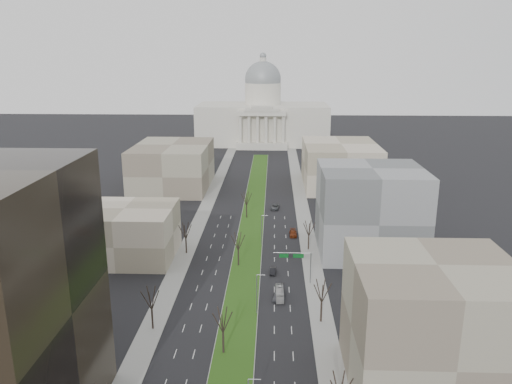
% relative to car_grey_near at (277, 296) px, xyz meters
% --- Properties ---
extents(ground, '(600.00, 600.00, 0.00)m').
position_rel_car_grey_near_xyz_m(ground, '(-8.15, 58.28, -0.73)').
color(ground, black).
rests_on(ground, ground).
extents(median, '(8.00, 222.03, 0.20)m').
position_rel_car_grey_near_xyz_m(median, '(-8.15, 57.27, -0.63)').
color(median, '#999993').
rests_on(median, ground).
extents(sidewalk_left, '(5.00, 330.00, 0.15)m').
position_rel_car_grey_near_xyz_m(sidewalk_left, '(-25.65, 33.28, -0.66)').
color(sidewalk_left, gray).
rests_on(sidewalk_left, ground).
extents(sidewalk_right, '(5.00, 330.00, 0.15)m').
position_rel_car_grey_near_xyz_m(sidewalk_right, '(9.35, 33.28, -0.66)').
color(sidewalk_right, gray).
rests_on(sidewalk_right, ground).
extents(capitol, '(80.00, 46.00, 55.00)m').
position_rel_car_grey_near_xyz_m(capitol, '(-8.15, 207.86, 15.57)').
color(capitol, beige).
rests_on(capitol, ground).
extents(building_beige_left, '(26.00, 22.00, 14.00)m').
position_rel_car_grey_near_xyz_m(building_beige_left, '(-41.15, 23.28, 6.27)').
color(building_beige_left, tan).
rests_on(building_beige_left, ground).
extents(building_tan_right, '(26.00, 24.00, 22.00)m').
position_rel_car_grey_near_xyz_m(building_tan_right, '(24.85, -29.72, 10.27)').
color(building_tan_right, gray).
rests_on(building_tan_right, ground).
extents(building_grey_right, '(28.00, 26.00, 24.00)m').
position_rel_car_grey_near_xyz_m(building_grey_right, '(25.85, 30.28, 11.27)').
color(building_grey_right, slate).
rests_on(building_grey_right, ground).
extents(building_far_left, '(30.00, 40.00, 18.00)m').
position_rel_car_grey_near_xyz_m(building_far_left, '(-43.15, 98.28, 8.27)').
color(building_far_left, gray).
rests_on(building_far_left, ground).
extents(building_far_right, '(30.00, 40.00, 18.00)m').
position_rel_car_grey_near_xyz_m(building_far_right, '(26.85, 103.28, 8.27)').
color(building_far_right, tan).
rests_on(building_far_right, ground).
extents(tree_left_mid, '(5.40, 5.40, 9.72)m').
position_rel_car_grey_near_xyz_m(tree_left_mid, '(-25.35, -13.72, 6.26)').
color(tree_left_mid, black).
rests_on(tree_left_mid, ground).
extents(tree_left_far, '(5.28, 5.28, 9.50)m').
position_rel_car_grey_near_xyz_m(tree_left_far, '(-25.35, 26.28, 6.11)').
color(tree_left_far, black).
rests_on(tree_left_far, ground).
extents(tree_right_mid, '(5.52, 5.52, 9.94)m').
position_rel_car_grey_near_xyz_m(tree_right_mid, '(9.05, -9.72, 6.42)').
color(tree_right_mid, black).
rests_on(tree_right_mid, ground).
extents(tree_right_far, '(5.04, 5.04, 9.07)m').
position_rel_car_grey_near_xyz_m(tree_right_far, '(9.05, 30.28, 5.79)').
color(tree_right_far, black).
rests_on(tree_right_far, ground).
extents(tree_median_a, '(5.40, 5.40, 9.72)m').
position_rel_car_grey_near_xyz_m(tree_median_a, '(-10.15, -21.72, 6.26)').
color(tree_median_a, black).
rests_on(tree_median_a, ground).
extents(tree_median_b, '(5.40, 5.40, 9.72)m').
position_rel_car_grey_near_xyz_m(tree_median_b, '(-10.15, 18.28, 6.26)').
color(tree_median_b, black).
rests_on(tree_median_b, ground).
extents(tree_median_c, '(5.40, 5.40, 9.72)m').
position_rel_car_grey_near_xyz_m(tree_median_c, '(-10.15, 58.28, 6.26)').
color(tree_median_c, black).
rests_on(tree_median_c, ground).
extents(streetlamp_median_b, '(1.90, 0.20, 9.16)m').
position_rel_car_grey_near_xyz_m(streetlamp_median_b, '(-4.39, -6.72, 4.07)').
color(streetlamp_median_b, gray).
rests_on(streetlamp_median_b, ground).
extents(streetlamp_median_c, '(1.90, 0.20, 9.16)m').
position_rel_car_grey_near_xyz_m(streetlamp_median_c, '(-4.39, 33.28, 4.07)').
color(streetlamp_median_c, gray).
rests_on(streetlamp_median_c, ground).
extents(mast_arm_signs, '(9.12, 0.24, 8.09)m').
position_rel_car_grey_near_xyz_m(mast_arm_signs, '(5.34, 8.31, 5.37)').
color(mast_arm_signs, gray).
rests_on(mast_arm_signs, ground).
extents(car_grey_near, '(2.42, 4.54, 1.47)m').
position_rel_car_grey_near_xyz_m(car_grey_near, '(0.00, 0.00, 0.00)').
color(car_grey_near, '#53545B').
rests_on(car_grey_near, ground).
extents(car_black, '(1.54, 4.11, 1.34)m').
position_rel_car_grey_near_xyz_m(car_black, '(-1.05, 13.90, -0.06)').
color(car_black, black).
rests_on(car_black, ground).
extents(car_red, '(2.28, 5.55, 1.61)m').
position_rel_car_grey_near_xyz_m(car_red, '(5.09, 41.51, 0.07)').
color(car_red, '#63240D').
rests_on(car_red, ground).
extents(car_grey_far, '(3.25, 5.91, 1.57)m').
position_rel_car_grey_near_xyz_m(car_grey_far, '(-0.43, 68.62, 0.05)').
color(car_grey_far, '#43464A').
rests_on(car_grey_far, ground).
extents(box_van, '(1.90, 7.46, 2.07)m').
position_rel_car_grey_near_xyz_m(box_van, '(0.57, 0.90, 0.30)').
color(box_van, silver).
rests_on(box_van, ground).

